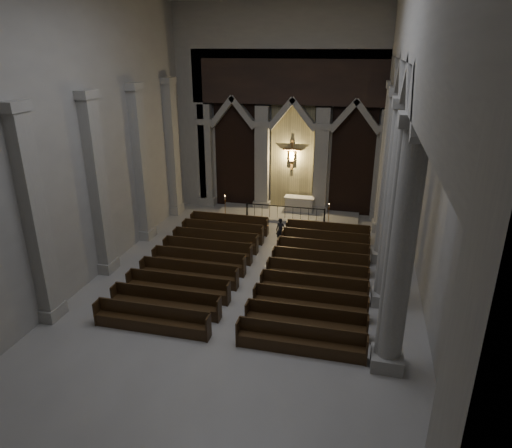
{
  "coord_description": "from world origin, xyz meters",
  "views": [
    {
      "loc": [
        4.23,
        -15.19,
        9.64
      ],
      "look_at": [
        -0.14,
        3.0,
        2.33
      ],
      "focal_mm": 32.0,
      "sensor_mm": 36.0,
      "label": 1
    }
  ],
  "objects_px": {
    "altar": "(299,204)",
    "altar_rail": "(285,211)",
    "candle_stand_left": "(225,213)",
    "pews": "(256,271)",
    "worshipper": "(280,230)",
    "candle_stand_right": "(328,219)"
  },
  "relations": [
    {
      "from": "altar",
      "to": "altar_rail",
      "type": "bearing_deg",
      "value": -113.77
    },
    {
      "from": "candle_stand_left",
      "to": "altar_rail",
      "type": "bearing_deg",
      "value": 11.77
    },
    {
      "from": "altar_rail",
      "to": "worshipper",
      "type": "relative_size",
      "value": 3.66
    },
    {
      "from": "altar_rail",
      "to": "candle_stand_right",
      "type": "xyz_separation_m",
      "value": [
        2.55,
        -0.08,
        -0.26
      ]
    },
    {
      "from": "candle_stand_left",
      "to": "candle_stand_right",
      "type": "relative_size",
      "value": 1.18
    },
    {
      "from": "altar_rail",
      "to": "worshipper",
      "type": "bearing_deg",
      "value": -84.41
    },
    {
      "from": "candle_stand_left",
      "to": "worshipper",
      "type": "xyz_separation_m",
      "value": [
        3.76,
        -2.42,
        0.23
      ]
    },
    {
      "from": "candle_stand_left",
      "to": "worshipper",
      "type": "distance_m",
      "value": 4.48
    },
    {
      "from": "altar_rail",
      "to": "worshipper",
      "type": "xyz_separation_m",
      "value": [
        0.31,
        -3.14,
        0.03
      ]
    },
    {
      "from": "altar_rail",
      "to": "candle_stand_right",
      "type": "bearing_deg",
      "value": -1.86
    },
    {
      "from": "candle_stand_left",
      "to": "candle_stand_right",
      "type": "bearing_deg",
      "value": 6.05
    },
    {
      "from": "candle_stand_right",
      "to": "pews",
      "type": "bearing_deg",
      "value": -109.52
    },
    {
      "from": "altar",
      "to": "worshipper",
      "type": "bearing_deg",
      "value": -94.06
    },
    {
      "from": "candle_stand_right",
      "to": "pews",
      "type": "distance_m",
      "value": 7.65
    },
    {
      "from": "candle_stand_left",
      "to": "candle_stand_right",
      "type": "xyz_separation_m",
      "value": [
        6.01,
        0.64,
        -0.06
      ]
    },
    {
      "from": "altar",
      "to": "pews",
      "type": "xyz_separation_m",
      "value": [
        -0.63,
        -8.72,
        -0.3
      ]
    },
    {
      "from": "altar",
      "to": "candle_stand_left",
      "type": "xyz_separation_m",
      "value": [
        -4.09,
        -2.15,
        -0.2
      ]
    },
    {
      "from": "worshipper",
      "to": "altar_rail",
      "type": "bearing_deg",
      "value": 99.72
    },
    {
      "from": "candle_stand_right",
      "to": "worshipper",
      "type": "height_order",
      "value": "candle_stand_right"
    },
    {
      "from": "altar",
      "to": "pews",
      "type": "relative_size",
      "value": 0.18
    },
    {
      "from": "altar_rail",
      "to": "pews",
      "type": "xyz_separation_m",
      "value": [
        -0.0,
        -7.29,
        -0.29
      ]
    },
    {
      "from": "altar_rail",
      "to": "candle_stand_left",
      "type": "relative_size",
      "value": 3.08
    }
  ]
}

